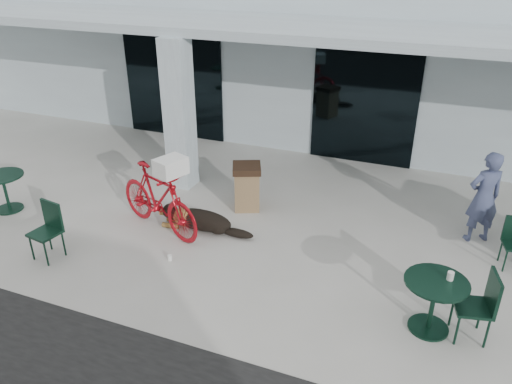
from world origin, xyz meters
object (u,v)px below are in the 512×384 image
at_px(bicycle, 158,199).
at_px(cafe_table_near, 6,193).
at_px(cafe_table_far, 432,305).
at_px(trash_receptacle, 247,187).
at_px(cafe_chair_far_b, 473,306).
at_px(dog, 202,219).
at_px(cafe_chair_near, 45,232).
at_px(person, 484,197).

relative_size(bicycle, cafe_table_near, 2.61).
height_order(cafe_table_far, trash_receptacle, trash_receptacle).
distance_m(cafe_table_near, trash_receptacle, 4.70).
bearing_deg(trash_receptacle, bicycle, -129.94).
bearing_deg(cafe_chair_far_b, dog, -116.96).
bearing_deg(bicycle, cafe_chair_near, 160.48).
bearing_deg(dog, bicycle, -165.92).
bearing_deg(cafe_chair_near, cafe_chair_far_b, 14.05).
bearing_deg(cafe_chair_far_b, cafe_chair_near, -97.58).
xyz_separation_m(cafe_chair_near, trash_receptacle, (2.40, 2.84, -0.03)).
bearing_deg(cafe_table_far, bicycle, 168.98).
relative_size(dog, cafe_table_near, 1.70).
relative_size(cafe_chair_near, cafe_chair_far_b, 0.96).
height_order(bicycle, cafe_chair_far_b, bicycle).
distance_m(cafe_chair_near, trash_receptacle, 3.72).
relative_size(dog, person, 0.81).
relative_size(dog, trash_receptacle, 1.48).
bearing_deg(cafe_table_near, dog, 10.27).
height_order(cafe_chair_near, person, person).
distance_m(dog, cafe_chair_near, 2.64).
height_order(dog, cafe_chair_far_b, cafe_chair_far_b).
bearing_deg(bicycle, cafe_chair_far_b, -78.77).
distance_m(person, trash_receptacle, 4.26).
relative_size(cafe_chair_near, cafe_table_far, 1.15).
bearing_deg(trash_receptacle, cafe_table_far, -32.30).
height_order(bicycle, cafe_table_far, bicycle).
height_order(cafe_table_near, person, person).
distance_m(cafe_table_far, trash_receptacle, 4.30).
distance_m(bicycle, cafe_table_far, 4.88).
height_order(dog, trash_receptacle, trash_receptacle).
relative_size(dog, cafe_chair_far_b, 1.34).
bearing_deg(cafe_table_near, cafe_table_far, -3.55).
distance_m(cafe_table_far, person, 2.80).
xyz_separation_m(dog, person, (4.66, 1.50, 0.61)).
bearing_deg(cafe_table_far, cafe_chair_far_b, 3.88).
bearing_deg(cafe_table_near, cafe_chair_near, -28.13).
height_order(dog, cafe_chair_near, cafe_chair_near).
bearing_deg(cafe_chair_near, cafe_table_near, 160.90).
xyz_separation_m(bicycle, dog, (0.71, 0.27, -0.40)).
xyz_separation_m(cafe_table_far, person, (0.58, 2.70, 0.44)).
distance_m(dog, cafe_table_far, 4.25).
bearing_deg(dog, person, 11.13).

